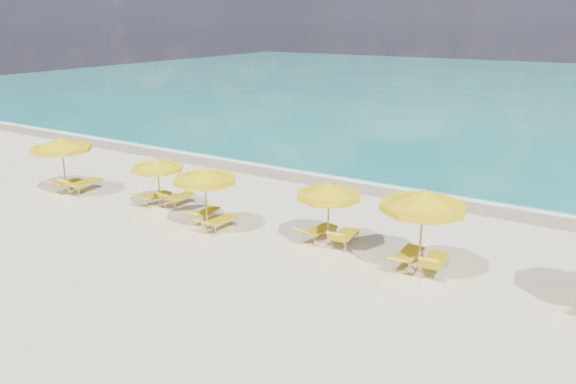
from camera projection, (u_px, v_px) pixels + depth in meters
The scene contains 20 objects.
ground_plane at pixel (265, 236), 19.60m from camera, with size 120.00×120.00×0.00m, color beige.
ocean at pixel (527, 90), 58.31m from camera, with size 120.00×80.00×0.30m, color #136F67.
wet_sand_band at pixel (357, 184), 25.56m from camera, with size 120.00×2.60×0.01m, color tan.
foam_line at pixel (364, 180), 26.21m from camera, with size 120.00×1.20×0.03m, color white.
whitecap_near at pixel (337, 135), 36.37m from camera, with size 14.00×0.36×0.05m, color white.
umbrella_1 at pixel (61, 145), 23.61m from camera, with size 3.15×3.15×2.51m.
umbrella_2 at pixel (157, 165), 21.94m from camera, with size 2.50×2.50×2.07m.
umbrella_3 at pixel (205, 176), 19.66m from camera, with size 2.74×2.74×2.32m.
umbrella_4 at pixel (329, 191), 18.18m from camera, with size 2.33×2.33×2.22m.
umbrella_5 at pixel (423, 201), 16.18m from camera, with size 3.01×3.01×2.60m.
lounger_1_left at pixel (67, 186), 24.68m from camera, with size 0.57×1.63×0.69m.
lounger_1_right at pixel (85, 187), 24.38m from camera, with size 0.82×2.01×0.86m.
lounger_2_left at pixel (154, 199), 22.87m from camera, with size 0.85×1.79×0.68m.
lounger_2_right at pixel (179, 201), 22.64m from camera, with size 0.59×1.69×0.79m.
lounger_3_left at pixel (205, 216), 20.89m from camera, with size 0.86×1.78×0.71m.
lounger_3_right at pixel (221, 224), 20.11m from camera, with size 0.73×1.75×0.65m.
lounger_4_left at pixel (319, 234), 19.19m from camera, with size 0.87×1.79×0.68m.
lounger_4_right at pixel (344, 239), 18.70m from camera, with size 0.70×1.69×0.80m.
lounger_5_left at pixel (408, 259), 17.22m from camera, with size 0.60×1.82×0.65m.
lounger_5_right at pixel (435, 266), 16.69m from camera, with size 0.74×1.76×0.86m.
Camera 1 is at (10.43, -14.99, 7.31)m, focal length 35.00 mm.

